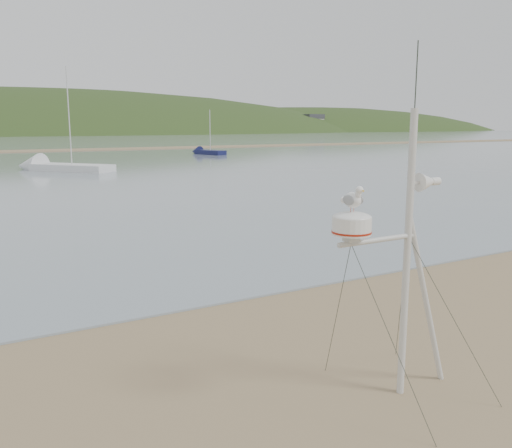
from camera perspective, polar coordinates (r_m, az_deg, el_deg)
mast_rig at (r=7.05m, az=15.26°, el=-9.36°), size 1.93×2.06×4.35m
sailboat_white_near at (r=43.59m, az=-21.16°, el=5.66°), size 6.69×7.76×8.18m
sailboat_blue_far at (r=63.15m, az=-5.57°, el=7.57°), size 2.66×5.54×5.41m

